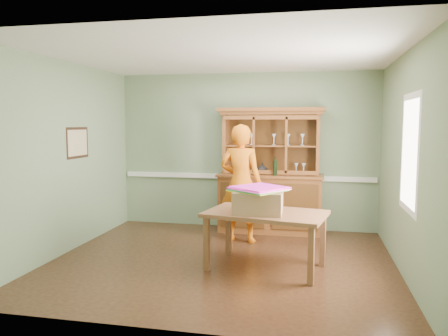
% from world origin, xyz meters
% --- Properties ---
extents(floor, '(4.50, 4.50, 0.00)m').
position_xyz_m(floor, '(0.00, 0.00, 0.00)').
color(floor, '#462A16').
rests_on(floor, ground).
extents(ceiling, '(4.50, 4.50, 0.00)m').
position_xyz_m(ceiling, '(0.00, 0.00, 2.70)').
color(ceiling, white).
rests_on(ceiling, wall_back).
extents(wall_back, '(4.50, 0.00, 4.50)m').
position_xyz_m(wall_back, '(0.00, 2.00, 1.35)').
color(wall_back, gray).
rests_on(wall_back, floor).
extents(wall_left, '(0.00, 4.00, 4.00)m').
position_xyz_m(wall_left, '(-2.25, 0.00, 1.35)').
color(wall_left, gray).
rests_on(wall_left, floor).
extents(wall_right, '(0.00, 4.00, 4.00)m').
position_xyz_m(wall_right, '(2.25, 0.00, 1.35)').
color(wall_right, gray).
rests_on(wall_right, floor).
extents(wall_front, '(4.50, 0.00, 4.50)m').
position_xyz_m(wall_front, '(0.00, -2.00, 1.35)').
color(wall_front, gray).
rests_on(wall_front, floor).
extents(chair_rail, '(4.41, 0.05, 0.08)m').
position_xyz_m(chair_rail, '(0.00, 1.98, 0.90)').
color(chair_rail, white).
rests_on(chair_rail, wall_back).
extents(framed_map, '(0.03, 0.60, 0.46)m').
position_xyz_m(framed_map, '(-2.23, 0.30, 1.55)').
color(framed_map, black).
rests_on(framed_map, wall_left).
extents(window_panel, '(0.03, 0.96, 1.36)m').
position_xyz_m(window_panel, '(2.23, -0.30, 1.50)').
color(window_panel, white).
rests_on(window_panel, wall_right).
extents(china_hutch, '(1.78, 0.59, 2.09)m').
position_xyz_m(china_hutch, '(0.46, 1.76, 0.74)').
color(china_hutch, brown).
rests_on(china_hutch, floor).
extents(dining_table, '(1.60, 1.14, 0.73)m').
position_xyz_m(dining_table, '(0.60, -0.16, 0.64)').
color(dining_table, brown).
rests_on(dining_table, floor).
extents(cardboard_box, '(0.60, 0.48, 0.27)m').
position_xyz_m(cardboard_box, '(0.52, -0.25, 0.87)').
color(cardboard_box, '#93694B').
rests_on(cardboard_box, dining_table).
extents(kite_stack, '(0.77, 0.77, 0.05)m').
position_xyz_m(kite_stack, '(0.52, -0.26, 1.03)').
color(kite_stack, '#D3FD20').
rests_on(kite_stack, cardboard_box).
extents(person, '(0.73, 0.54, 1.82)m').
position_xyz_m(person, '(0.08, 1.05, 0.91)').
color(person, orange).
rests_on(person, floor).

